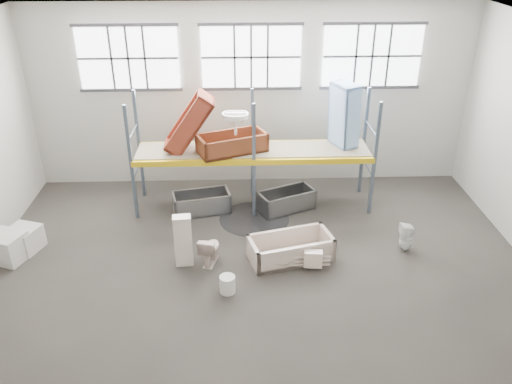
{
  "coord_description": "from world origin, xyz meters",
  "views": [
    {
      "loc": [
        -0.38,
        -8.71,
        6.75
      ],
      "look_at": [
        0.0,
        1.5,
        1.4
      ],
      "focal_mm": 36.32,
      "sensor_mm": 36.0,
      "label": 1
    }
  ],
  "objects_px": {
    "blue_tub_upright": "(344,115)",
    "carton_near": "(7,247)",
    "cistern_tall": "(183,240)",
    "bucket": "(227,284)",
    "rust_tub_flat": "(232,143)",
    "bathtub_beige": "(290,248)",
    "toilet_beige": "(210,249)",
    "steel_tub_right": "(286,200)",
    "toilet_white": "(407,237)",
    "steel_tub_left": "(202,202)"
  },
  "relations": [
    {
      "from": "blue_tub_upright",
      "to": "carton_near",
      "type": "xyz_separation_m",
      "value": [
        -7.88,
        -2.59,
        -2.07
      ]
    },
    {
      "from": "cistern_tall",
      "to": "blue_tub_upright",
      "type": "bearing_deg",
      "value": 30.92
    },
    {
      "from": "bucket",
      "to": "rust_tub_flat",
      "type": "bearing_deg",
      "value": 88.16
    },
    {
      "from": "bathtub_beige",
      "to": "rust_tub_flat",
      "type": "relative_size",
      "value": 1.09
    },
    {
      "from": "bucket",
      "to": "bathtub_beige",
      "type": "bearing_deg",
      "value": 39.45
    },
    {
      "from": "toilet_beige",
      "to": "carton_near",
      "type": "relative_size",
      "value": 0.92
    },
    {
      "from": "steel_tub_right",
      "to": "toilet_beige",
      "type": "bearing_deg",
      "value": -129.13
    },
    {
      "from": "bathtub_beige",
      "to": "carton_near",
      "type": "distance_m",
      "value": 6.32
    },
    {
      "from": "bathtub_beige",
      "to": "toilet_white",
      "type": "relative_size",
      "value": 2.65
    },
    {
      "from": "rust_tub_flat",
      "to": "bucket",
      "type": "distance_m",
      "value": 3.95
    },
    {
      "from": "toilet_white",
      "to": "rust_tub_flat",
      "type": "height_order",
      "value": "rust_tub_flat"
    },
    {
      "from": "steel_tub_left",
      "to": "rust_tub_flat",
      "type": "relative_size",
      "value": 0.86
    },
    {
      "from": "toilet_beige",
      "to": "steel_tub_left",
      "type": "xyz_separation_m",
      "value": [
        -0.32,
        2.29,
        -0.08
      ]
    },
    {
      "from": "carton_near",
      "to": "cistern_tall",
      "type": "bearing_deg",
      "value": -4.44
    },
    {
      "from": "cistern_tall",
      "to": "steel_tub_left",
      "type": "xyz_separation_m",
      "value": [
        0.25,
        2.32,
        -0.33
      ]
    },
    {
      "from": "carton_near",
      "to": "toilet_white",
      "type": "bearing_deg",
      "value": 0.21
    },
    {
      "from": "toilet_beige",
      "to": "blue_tub_upright",
      "type": "bearing_deg",
      "value": -124.0
    },
    {
      "from": "toilet_beige",
      "to": "toilet_white",
      "type": "relative_size",
      "value": 0.99
    },
    {
      "from": "toilet_white",
      "to": "carton_near",
      "type": "height_order",
      "value": "toilet_white"
    },
    {
      "from": "steel_tub_right",
      "to": "bucket",
      "type": "xyz_separation_m",
      "value": [
        -1.51,
        -3.4,
        -0.08
      ]
    },
    {
      "from": "steel_tub_left",
      "to": "blue_tub_upright",
      "type": "height_order",
      "value": "blue_tub_upright"
    },
    {
      "from": "rust_tub_flat",
      "to": "cistern_tall",
      "type": "bearing_deg",
      "value": -112.82
    },
    {
      "from": "carton_near",
      "to": "bucket",
      "type": "bearing_deg",
      "value": -15.28
    },
    {
      "from": "steel_tub_left",
      "to": "carton_near",
      "type": "height_order",
      "value": "carton_near"
    },
    {
      "from": "steel_tub_left",
      "to": "steel_tub_right",
      "type": "distance_m",
      "value": 2.22
    },
    {
      "from": "steel_tub_right",
      "to": "carton_near",
      "type": "xyz_separation_m",
      "value": [
        -6.42,
        -2.06,
        0.06
      ]
    },
    {
      "from": "steel_tub_right",
      "to": "carton_near",
      "type": "relative_size",
      "value": 1.92
    },
    {
      "from": "bathtub_beige",
      "to": "toilet_white",
      "type": "distance_m",
      "value": 2.7
    },
    {
      "from": "blue_tub_upright",
      "to": "toilet_beige",
      "type": "bearing_deg",
      "value": -139.49
    },
    {
      "from": "bathtub_beige",
      "to": "blue_tub_upright",
      "type": "height_order",
      "value": "blue_tub_upright"
    },
    {
      "from": "bathtub_beige",
      "to": "toilet_beige",
      "type": "relative_size",
      "value": 2.67
    },
    {
      "from": "steel_tub_right",
      "to": "rust_tub_flat",
      "type": "relative_size",
      "value": 0.85
    },
    {
      "from": "cistern_tall",
      "to": "rust_tub_flat",
      "type": "distance_m",
      "value": 3.04
    },
    {
      "from": "bathtub_beige",
      "to": "blue_tub_upright",
      "type": "relative_size",
      "value": 1.13
    },
    {
      "from": "toilet_beige",
      "to": "rust_tub_flat",
      "type": "bearing_deg",
      "value": -85.86
    },
    {
      "from": "blue_tub_upright",
      "to": "carton_near",
      "type": "relative_size",
      "value": 2.18
    },
    {
      "from": "steel_tub_right",
      "to": "bucket",
      "type": "bearing_deg",
      "value": -113.9
    },
    {
      "from": "toilet_beige",
      "to": "carton_near",
      "type": "bearing_deg",
      "value": 11.96
    },
    {
      "from": "toilet_beige",
      "to": "bathtub_beige",
      "type": "bearing_deg",
      "value": -161.68
    },
    {
      "from": "toilet_white",
      "to": "steel_tub_left",
      "type": "xyz_separation_m",
      "value": [
        -4.8,
        1.98,
        -0.08
      ]
    },
    {
      "from": "toilet_beige",
      "to": "toilet_white",
      "type": "distance_m",
      "value": 4.49
    },
    {
      "from": "carton_near",
      "to": "steel_tub_left",
      "type": "bearing_deg",
      "value": 25.54
    },
    {
      "from": "rust_tub_flat",
      "to": "carton_near",
      "type": "bearing_deg",
      "value": -155.83
    },
    {
      "from": "toilet_beige",
      "to": "steel_tub_right",
      "type": "bearing_deg",
      "value": -113.64
    },
    {
      "from": "toilet_white",
      "to": "steel_tub_right",
      "type": "relative_size",
      "value": 0.48
    },
    {
      "from": "cistern_tall",
      "to": "steel_tub_right",
      "type": "distance_m",
      "value": 3.44
    },
    {
      "from": "steel_tub_right",
      "to": "carton_near",
      "type": "bearing_deg",
      "value": -162.24
    },
    {
      "from": "toilet_white",
      "to": "carton_near",
      "type": "relative_size",
      "value": 0.92
    },
    {
      "from": "toilet_white",
      "to": "steel_tub_left",
      "type": "height_order",
      "value": "toilet_white"
    },
    {
      "from": "rust_tub_flat",
      "to": "bucket",
      "type": "relative_size",
      "value": 4.48
    }
  ]
}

